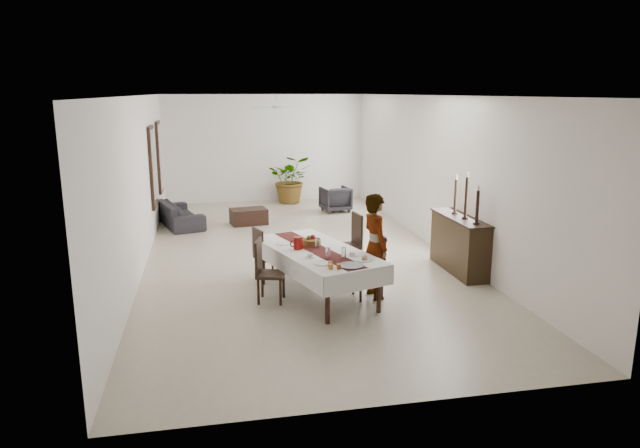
# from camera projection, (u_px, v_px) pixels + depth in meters

# --- Properties ---
(floor) EXTENTS (6.00, 12.00, 0.00)m
(floor) POSITION_uv_depth(u_px,v_px,m) (297.00, 253.00, 11.82)
(floor) COLOR beige
(floor) RESTS_ON ground
(ceiling) EXTENTS (6.00, 12.00, 0.02)m
(ceiling) POSITION_uv_depth(u_px,v_px,m) (295.00, 95.00, 11.09)
(ceiling) COLOR white
(ceiling) RESTS_ON wall_back
(wall_back) EXTENTS (6.00, 0.02, 3.20)m
(wall_back) POSITION_uv_depth(u_px,v_px,m) (265.00, 148.00, 17.18)
(wall_back) COLOR white
(wall_back) RESTS_ON floor
(wall_front) EXTENTS (6.00, 0.02, 3.20)m
(wall_front) POSITION_uv_depth(u_px,v_px,m) (389.00, 262.00, 5.72)
(wall_front) COLOR white
(wall_front) RESTS_ON floor
(wall_left) EXTENTS (0.02, 12.00, 3.20)m
(wall_left) POSITION_uv_depth(u_px,v_px,m) (141.00, 181.00, 10.88)
(wall_left) COLOR white
(wall_left) RESTS_ON floor
(wall_right) EXTENTS (0.02, 12.00, 3.20)m
(wall_right) POSITION_uv_depth(u_px,v_px,m) (436.00, 173.00, 12.03)
(wall_right) COLOR white
(wall_right) RESTS_ON floor
(dining_table_top) EXTENTS (1.71, 2.63, 0.05)m
(dining_table_top) POSITION_uv_depth(u_px,v_px,m) (316.00, 251.00, 9.27)
(dining_table_top) COLOR black
(dining_table_top) RESTS_ON table_leg_fl
(table_leg_fl) EXTENTS (0.09, 0.09, 0.71)m
(table_leg_fl) POSITION_uv_depth(u_px,v_px,m) (328.00, 300.00, 8.16)
(table_leg_fl) COLOR black
(table_leg_fl) RESTS_ON floor
(table_leg_fr) EXTENTS (0.09, 0.09, 0.71)m
(table_leg_fr) POSITION_uv_depth(u_px,v_px,m) (379.00, 290.00, 8.58)
(table_leg_fr) COLOR black
(table_leg_fr) RESTS_ON floor
(table_leg_bl) EXTENTS (0.09, 0.09, 0.71)m
(table_leg_bl) POSITION_uv_depth(u_px,v_px,m) (263.00, 260.00, 10.14)
(table_leg_bl) COLOR black
(table_leg_bl) RESTS_ON floor
(table_leg_br) EXTENTS (0.09, 0.09, 0.71)m
(table_leg_br) POSITION_uv_depth(u_px,v_px,m) (308.00, 253.00, 10.56)
(table_leg_br) COLOR black
(table_leg_br) RESTS_ON floor
(tablecloth_top) EXTENTS (1.94, 2.86, 0.01)m
(tablecloth_top) POSITION_uv_depth(u_px,v_px,m) (316.00, 249.00, 9.27)
(tablecloth_top) COLOR white
(tablecloth_top) RESTS_ON dining_table_top
(tablecloth_drape_left) EXTENTS (0.80, 2.50, 0.31)m
(tablecloth_drape_left) POSITION_uv_depth(u_px,v_px,m) (283.00, 263.00, 9.02)
(tablecloth_drape_left) COLOR white
(tablecloth_drape_left) RESTS_ON dining_table_top
(tablecloth_drape_right) EXTENTS (0.80, 2.50, 0.31)m
(tablecloth_drape_right) POSITION_uv_depth(u_px,v_px,m) (347.00, 253.00, 9.58)
(tablecloth_drape_right) COLOR silver
(tablecloth_drape_right) RESTS_ON dining_table_top
(tablecloth_drape_near) EXTENTS (1.15, 0.37, 0.31)m
(tablecloth_drape_near) POSITION_uv_depth(u_px,v_px,m) (360.00, 281.00, 8.19)
(tablecloth_drape_near) COLOR silver
(tablecloth_drape_near) RESTS_ON dining_table_top
(tablecloth_drape_far) EXTENTS (1.15, 0.37, 0.31)m
(tablecloth_drape_far) POSITION_uv_depth(u_px,v_px,m) (282.00, 240.00, 10.42)
(tablecloth_drape_far) COLOR white
(tablecloth_drape_far) RESTS_ON dining_table_top
(table_runner) EXTENTS (1.11, 2.53, 0.00)m
(table_runner) POSITION_uv_depth(u_px,v_px,m) (316.00, 249.00, 9.27)
(table_runner) COLOR maroon
(table_runner) RESTS_ON tablecloth_top
(red_pitcher) EXTENTS (0.19, 0.19, 0.20)m
(red_pitcher) POSITION_uv_depth(u_px,v_px,m) (298.00, 243.00, 9.25)
(red_pitcher) COLOR maroon
(red_pitcher) RESTS_ON tablecloth_top
(pitcher_handle) EXTENTS (0.12, 0.06, 0.12)m
(pitcher_handle) POSITION_uv_depth(u_px,v_px,m) (293.00, 244.00, 9.21)
(pitcher_handle) COLOR maroon
(pitcher_handle) RESTS_ON red_pitcher
(wine_glass_near) EXTENTS (0.07, 0.07, 0.17)m
(wine_glass_near) POSITION_uv_depth(u_px,v_px,m) (344.00, 253.00, 8.74)
(wine_glass_near) COLOR white
(wine_glass_near) RESTS_ON tablecloth_top
(wine_glass_mid) EXTENTS (0.07, 0.07, 0.17)m
(wine_glass_mid) POSITION_uv_depth(u_px,v_px,m) (328.00, 253.00, 8.72)
(wine_glass_mid) COLOR white
(wine_glass_mid) RESTS_ON tablecloth_top
(wine_glass_far) EXTENTS (0.07, 0.07, 0.17)m
(wine_glass_far) POSITION_uv_depth(u_px,v_px,m) (318.00, 243.00, 9.31)
(wine_glass_far) COLOR silver
(wine_glass_far) RESTS_ON tablecloth_top
(teacup_right) EXTENTS (0.09, 0.09, 0.06)m
(teacup_right) POSITION_uv_depth(u_px,v_px,m) (352.00, 254.00, 8.88)
(teacup_right) COLOR white
(teacup_right) RESTS_ON saucer_right
(saucer_right) EXTENTS (0.15, 0.15, 0.01)m
(saucer_right) POSITION_uv_depth(u_px,v_px,m) (352.00, 255.00, 8.89)
(saucer_right) COLOR white
(saucer_right) RESTS_ON tablecloth_top
(teacup_left) EXTENTS (0.09, 0.09, 0.06)m
(teacup_left) POSITION_uv_depth(u_px,v_px,m) (310.00, 255.00, 8.81)
(teacup_left) COLOR white
(teacup_left) RESTS_ON saucer_left
(saucer_left) EXTENTS (0.15, 0.15, 0.01)m
(saucer_left) POSITION_uv_depth(u_px,v_px,m) (310.00, 257.00, 8.82)
(saucer_left) COLOR white
(saucer_left) RESTS_ON tablecloth_top
(plate_near_right) EXTENTS (0.24, 0.24, 0.02)m
(plate_near_right) POSITION_uv_depth(u_px,v_px,m) (364.00, 260.00, 8.64)
(plate_near_right) COLOR silver
(plate_near_right) RESTS_ON tablecloth_top
(bread_near_right) EXTENTS (0.09, 0.09, 0.09)m
(bread_near_right) POSITION_uv_depth(u_px,v_px,m) (365.00, 258.00, 8.64)
(bread_near_right) COLOR tan
(bread_near_right) RESTS_ON plate_near_right
(plate_near_left) EXTENTS (0.24, 0.24, 0.02)m
(plate_near_left) POSITION_uv_depth(u_px,v_px,m) (323.00, 263.00, 8.47)
(plate_near_left) COLOR silver
(plate_near_left) RESTS_ON tablecloth_top
(plate_far_left) EXTENTS (0.24, 0.24, 0.02)m
(plate_far_left) POSITION_uv_depth(u_px,v_px,m) (283.00, 243.00, 9.59)
(plate_far_left) COLOR white
(plate_far_left) RESTS_ON tablecloth_top
(serving_tray) EXTENTS (0.37, 0.37, 0.02)m
(serving_tray) POSITION_uv_depth(u_px,v_px,m) (351.00, 266.00, 8.35)
(serving_tray) COLOR #39393D
(serving_tray) RESTS_ON tablecloth_top
(jam_jar_a) EXTENTS (0.07, 0.07, 0.08)m
(jam_jar_a) POSITION_uv_depth(u_px,v_px,m) (339.00, 267.00, 8.22)
(jam_jar_a) COLOR brown
(jam_jar_a) RESTS_ON tablecloth_top
(jam_jar_b) EXTENTS (0.07, 0.07, 0.08)m
(jam_jar_b) POSITION_uv_depth(u_px,v_px,m) (331.00, 266.00, 8.22)
(jam_jar_b) COLOR #9B5C16
(jam_jar_b) RESTS_ON tablecloth_top
(jam_jar_c) EXTENTS (0.07, 0.07, 0.08)m
(jam_jar_c) POSITION_uv_depth(u_px,v_px,m) (330.00, 264.00, 8.33)
(jam_jar_c) COLOR #9C5016
(jam_jar_c) RESTS_ON tablecloth_top
(fruit_basket) EXTENTS (0.31, 0.31, 0.10)m
(fruit_basket) POSITION_uv_depth(u_px,v_px,m) (312.00, 242.00, 9.50)
(fruit_basket) COLOR brown
(fruit_basket) RESTS_ON tablecloth_top
(fruit_red) EXTENTS (0.09, 0.09, 0.09)m
(fruit_red) POSITION_uv_depth(u_px,v_px,m) (313.00, 237.00, 9.51)
(fruit_red) COLOR maroon
(fruit_red) RESTS_ON fruit_basket
(fruit_green) EXTENTS (0.08, 0.08, 0.08)m
(fruit_green) POSITION_uv_depth(u_px,v_px,m) (309.00, 238.00, 9.48)
(fruit_green) COLOR #4B7423
(fruit_green) RESTS_ON fruit_basket
(chair_right_near_seat) EXTENTS (0.47, 0.47, 0.05)m
(chair_right_near_seat) POSITION_uv_depth(u_px,v_px,m) (368.00, 270.00, 9.21)
(chair_right_near_seat) COLOR black
(chair_right_near_seat) RESTS_ON chair_right_near_leg_fl
(chair_right_near_leg_fl) EXTENTS (0.05, 0.05, 0.44)m
(chair_right_near_leg_fl) POSITION_uv_depth(u_px,v_px,m) (382.00, 287.00, 9.14)
(chair_right_near_leg_fl) COLOR black
(chair_right_near_leg_fl) RESTS_ON floor
(chair_right_near_leg_fr) EXTENTS (0.05, 0.05, 0.44)m
(chair_right_near_leg_fr) POSITION_uv_depth(u_px,v_px,m) (374.00, 280.00, 9.48)
(chair_right_near_leg_fr) COLOR black
(chair_right_near_leg_fr) RESTS_ON floor
(chair_right_near_leg_bl) EXTENTS (0.05, 0.05, 0.44)m
(chair_right_near_leg_bl) POSITION_uv_depth(u_px,v_px,m) (361.00, 289.00, 9.05)
(chair_right_near_leg_bl) COLOR black
(chair_right_near_leg_bl) RESTS_ON floor
(chair_right_near_leg_br) EXTENTS (0.05, 0.05, 0.44)m
(chair_right_near_leg_br) POSITION_uv_depth(u_px,v_px,m) (353.00, 282.00, 9.38)
(chair_right_near_leg_br) COLOR black
(chair_right_near_leg_br) RESTS_ON floor
(chair_right_near_back) EXTENTS (0.07, 0.44, 0.56)m
(chair_right_near_back) POSITION_uv_depth(u_px,v_px,m) (380.00, 251.00, 9.19)
(chair_right_near_back) COLOR black
(chair_right_near_back) RESTS_ON chair_right_near_seat
(chair_right_far_seat) EXTENTS (0.52, 0.52, 0.05)m
(chair_right_far_seat) POSITION_uv_depth(u_px,v_px,m) (346.00, 246.00, 10.52)
(chair_right_far_seat) COLOR black
(chair_right_far_seat) RESTS_ON chair_right_far_leg_fl
(chair_right_far_leg_fl) EXTENTS (0.05, 0.05, 0.46)m
(chair_right_far_leg_fl) POSITION_uv_depth(u_px,v_px,m) (360.00, 262.00, 10.47)
(chair_right_far_leg_fl) COLOR black
(chair_right_far_leg_fl) RESTS_ON floor
(chair_right_far_leg_fr) EXTENTS (0.05, 0.05, 0.46)m
(chair_right_far_leg_fr) POSITION_uv_depth(u_px,v_px,m) (352.00, 256.00, 10.81)
(chair_right_far_leg_fr) COLOR black
(chair_right_far_leg_fr) RESTS_ON floor
(chair_right_far_leg_bl) EXTENTS (0.05, 0.05, 0.46)m
(chair_right_far_leg_bl) POSITION_uv_depth(u_px,v_px,m) (340.00, 264.00, 10.35)
(chair_right_far_leg_bl) COLOR black
(chair_right_far_leg_bl) RESTS_ON floor
(chair_right_far_leg_br) EXTENTS (0.05, 0.05, 0.46)m
(chair_right_far_leg_br) POSITION_uv_depth(u_px,v_px,m) (333.00, 258.00, 10.69)
(chair_right_far_leg_br) COLOR black
(chair_right_far_leg_br) RESTS_ON floor
(chair_right_far_back) EXTENTS (0.10, 0.46, 0.59)m
(chair_right_far_back) POSITION_uv_depth(u_px,v_px,m) (357.00, 229.00, 10.52)
(chair_right_far_back) COLOR black
(chair_right_far_back) RESTS_ON chair_right_far_seat
(chair_left_near_seat) EXTENTS (0.53, 0.53, 0.05)m
(chair_left_near_seat) POSITION_uv_depth(u_px,v_px,m) (271.00, 274.00, 9.03)
(chair_left_near_seat) COLOR black
(chair_left_near_seat) RESTS_ON chair_left_near_leg_fl
(chair_left_near_leg_fl) EXTENTS (0.05, 0.05, 0.42)m
(chair_left_near_leg_fl) POSITION_uv_depth(u_px,v_px,m) (262.00, 285.00, 9.27)
(chair_left_near_leg_fl) COLOR black
(chair_left_near_leg_fl) RESTS_ON floor
(chair_left_near_leg_fr) EXTENTS (0.05, 0.05, 0.42)m
(chair_left_near_leg_fr) POSITION_uv_depth(u_px,v_px,m) (258.00, 292.00, 8.93)
(chair_left_near_leg_fr) COLOR black
(chair_left_near_leg_fr) RESTS_ON floor
(chair_left_near_leg_bl) EXTENTS (0.05, 0.05, 0.42)m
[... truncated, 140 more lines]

